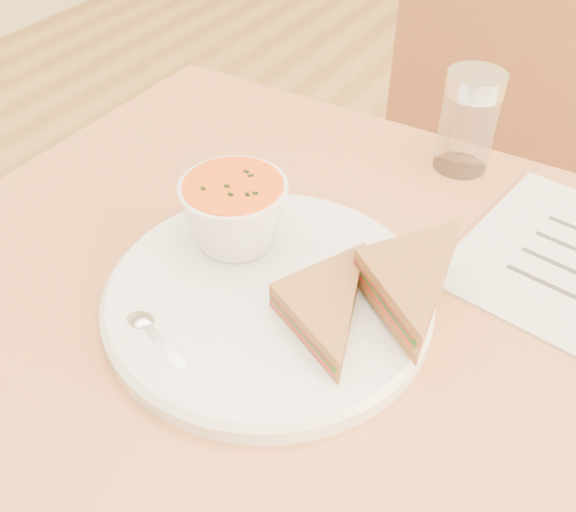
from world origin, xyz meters
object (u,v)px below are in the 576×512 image
Objects in this scene: plate at (268,297)px; soup_bowl at (235,216)px; condiment_shaker at (468,122)px; chair_far at (443,204)px.

plate is 2.94× the size of soup_bowl.
condiment_shaker is at bearing 77.18° from plate.
soup_bowl is at bearing 147.10° from plate.
plate is (0.01, -0.61, 0.28)m from chair_far.
chair_far is 7.79× the size of condiment_shaker.
plate is 2.55× the size of condiment_shaker.
plate is at bearing 93.27° from chair_far.
chair_far is 0.45m from condiment_shaker.
chair_far reaches higher than condiment_shaker.
soup_bowl is 0.31m from condiment_shaker.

